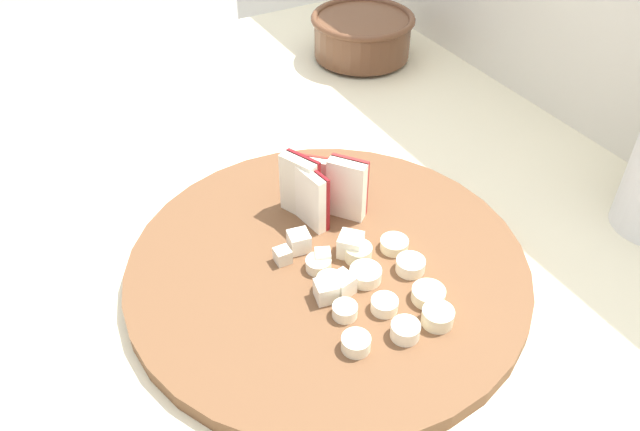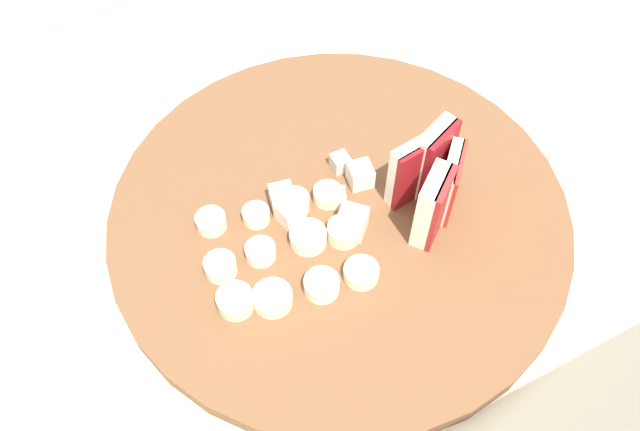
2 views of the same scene
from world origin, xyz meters
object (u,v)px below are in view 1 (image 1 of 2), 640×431
object	(u,v)px
apple_wedge_fan	(320,188)
banana_slice_rows	(381,288)
ceramic_bowl	(362,34)
cutting_board	(331,266)
apple_dice_pile	(327,261)

from	to	relation	value
apple_wedge_fan	banana_slice_rows	world-z (taller)	apple_wedge_fan
banana_slice_rows	ceramic_bowl	bearing A→B (deg)	150.06
apple_wedge_fan	banana_slice_rows	xyz separation A→B (m)	(0.13, -0.01, -0.02)
apple_wedge_fan	ceramic_bowl	distance (m)	0.39
apple_wedge_fan	ceramic_bowl	bearing A→B (deg)	141.87
banana_slice_rows	ceramic_bowl	size ratio (longest dim) A/B	0.86
cutting_board	apple_wedge_fan	size ratio (longest dim) A/B	5.16
cutting_board	banana_slice_rows	xyz separation A→B (m)	(0.06, 0.02, 0.01)
cutting_board	apple_dice_pile	bearing A→B (deg)	-48.75
cutting_board	apple_dice_pile	size ratio (longest dim) A/B	4.16
cutting_board	apple_dice_pile	world-z (taller)	apple_dice_pile
banana_slice_rows	cutting_board	bearing A→B (deg)	-163.29
banana_slice_rows	ceramic_bowl	distance (m)	0.50
apple_wedge_fan	banana_slice_rows	bearing A→B (deg)	-3.46
apple_dice_pile	ceramic_bowl	xyz separation A→B (m)	(-0.38, 0.28, 0.01)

